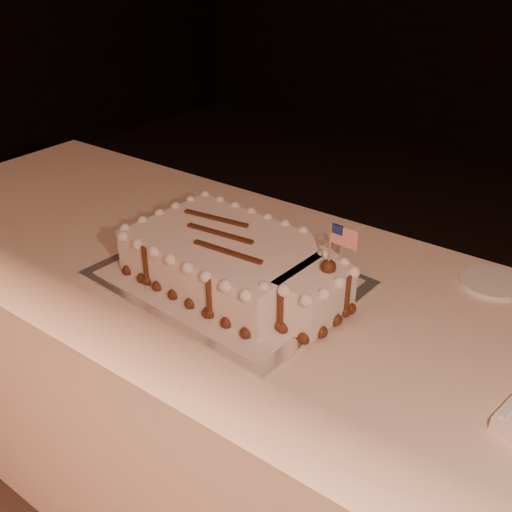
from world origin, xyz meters
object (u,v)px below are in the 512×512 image
Objects in this scene: cake_board at (227,278)px; side_plate at (491,283)px; banquet_table at (272,412)px; sheet_cake at (237,261)px.

cake_board is 0.59m from side_plate.
banquet_table is 0.62m from side_plate.
banquet_table is at bearing 23.33° from cake_board.
banquet_table is 4.36× the size of cake_board.
sheet_cake reaches higher than banquet_table.
sheet_cake reaches higher than cake_board.
sheet_cake is at bearing -143.97° from side_plate.
cake_board is at bearing -160.86° from banquet_table.
banquet_table is at bearing 26.85° from sheet_cake.
side_plate is at bearing 38.41° from cake_board.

